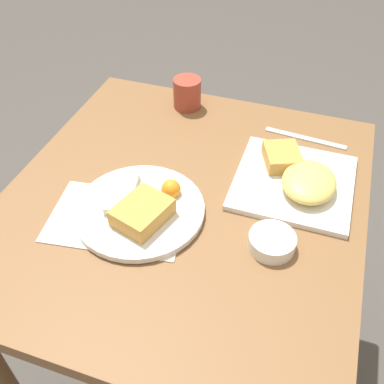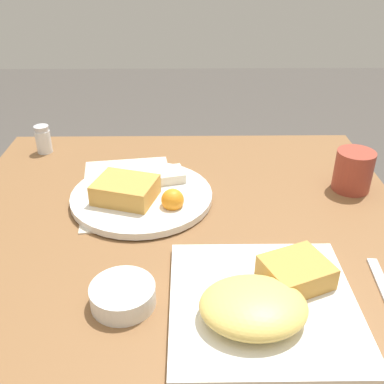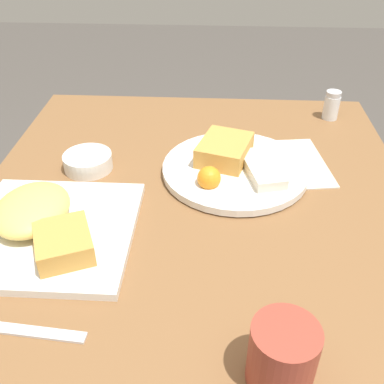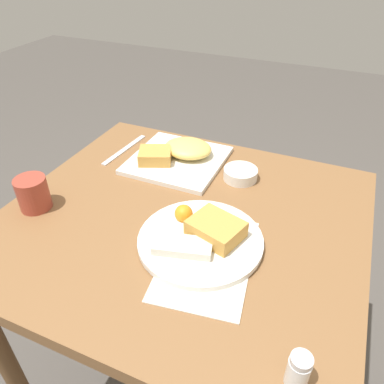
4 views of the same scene
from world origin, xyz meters
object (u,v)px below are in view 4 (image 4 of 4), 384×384
Objects in this scene: sauce_ramekin at (240,174)px; butter_knife at (125,150)px; salt_shaker at (298,372)px; coffee_mug at (33,193)px; plate_oval_far at (202,237)px; plate_square_near at (179,155)px.

butter_knife is (0.39, -0.01, -0.02)m from sauce_ramekin.
salt_shaker is at bearing 55.13° from butter_knife.
butter_knife is at bearing -98.01° from coffee_mug.
plate_oval_far is 4.16× the size of salt_shaker.
plate_square_near is 0.94× the size of plate_oval_far.
plate_square_near is 0.20m from sauce_ramekin.
butter_knife is at bearing -37.59° from plate_oval_far.
plate_square_near is at bearing 96.93° from butter_knife.
plate_oval_far is 0.49m from butter_knife.
plate_square_near reaches higher than butter_knife.
salt_shaker is at bearing 137.36° from plate_oval_far.
salt_shaker is 0.72m from coffee_mug.
plate_square_near is 0.19m from butter_knife.
plate_oval_far is 1.33× the size of butter_knife.
salt_shaker is (-0.26, 0.53, 0.01)m from sauce_ramekin.
butter_knife is (0.65, -0.54, -0.03)m from salt_shaker.
salt_shaker is 0.84m from butter_knife.
coffee_mug is at bearing -15.38° from salt_shaker.
sauce_ramekin is (-0.20, 0.02, -0.00)m from plate_square_near.
butter_knife is at bearing -1.75° from sauce_ramekin.
sauce_ramekin is 0.55m from coffee_mug.
sauce_ramekin is at bearing -142.81° from coffee_mug.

